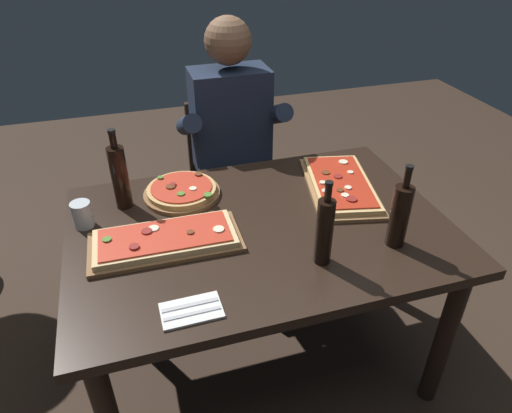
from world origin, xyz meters
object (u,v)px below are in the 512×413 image
Objects in this scene: vinegar_bottle_green at (400,215)px; diner_chair at (229,173)px; pizza_round_far at (182,191)px; wine_bottle_dark at (120,176)px; pizza_rectangular_left at (340,185)px; oil_bottle_amber at (324,230)px; seated_diner at (233,140)px; dining_table at (260,245)px; pizza_rectangular_front at (165,240)px; tumbler_near_camera at (82,215)px.

vinegar_bottle_green is 0.36× the size of diner_chair.
pizza_round_far is 0.71m from diner_chair.
vinegar_bottle_green is at bearing -30.34° from wine_bottle_dark.
wine_bottle_dark reaches higher than diner_chair.
wine_bottle_dark is (-0.23, -0.01, 0.11)m from pizza_round_far.
pizza_round_far is at bearing 3.17° from wine_bottle_dark.
pizza_rectangular_left is 1.74× the size of pizza_round_far.
pizza_rectangular_left is 0.50m from oil_bottle_amber.
dining_table is at bearing -96.75° from seated_diner.
dining_table is 4.48× the size of pizza_round_far.
oil_bottle_amber is (-0.26, -0.41, 0.11)m from pizza_rectangular_left.
oil_bottle_amber is 0.99× the size of vinegar_bottle_green.
seated_diner reaches higher than pizza_rectangular_front.
vinegar_bottle_green is at bearing -30.17° from dining_table.
vinegar_bottle_green reaches higher than diner_chair.
wine_bottle_dark is 0.74m from seated_diner.
vinegar_bottle_green reaches higher than tumbler_near_camera.
pizza_round_far is 3.14× the size of tumbler_near_camera.
pizza_rectangular_front is 0.77m from pizza_rectangular_left.
wine_bottle_dark reaches higher than pizza_rectangular_front.
diner_chair is at bearing 45.71° from wine_bottle_dark.
wine_bottle_dark is at bearing 32.14° from tumbler_near_camera.
pizza_round_far is at bearing -120.48° from diner_chair.
pizza_rectangular_front is (-0.35, -0.02, 0.11)m from dining_table.
wine_bottle_dark is 0.25× the size of seated_diner.
tumbler_near_camera is 0.11× the size of diner_chair.
vinegar_bottle_green is (0.67, -0.54, 0.10)m from pizza_round_far.
oil_bottle_amber is at bearing -87.12° from seated_diner.
pizza_rectangular_left is at bearing 12.41° from pizza_rectangular_front.
tumbler_near_camera is at bearing 157.74° from vinegar_bottle_green.
vinegar_bottle_green reaches higher than dining_table.
diner_chair is at bearing 92.57° from oil_bottle_amber.
oil_bottle_amber is at bearing -122.83° from pizza_rectangular_left.
seated_diner is (0.00, -0.12, 0.26)m from diner_chair.
pizza_rectangular_front is 0.33m from pizza_round_far.
wine_bottle_dark is 1.06× the size of oil_bottle_amber.
vinegar_bottle_green is at bearing -16.42° from pizza_rectangular_front.
wine_bottle_dark reaches higher than pizza_rectangular_left.
diner_chair reaches higher than pizza_rectangular_left.
pizza_round_far reaches higher than dining_table.
pizza_round_far is at bearing 15.81° from tumbler_near_camera.
wine_bottle_dark is (-0.47, 0.28, 0.23)m from dining_table.
diner_chair is 0.28m from seated_diner.
tumbler_near_camera is at bearing 163.63° from dining_table.
tumbler_near_camera reaches higher than pizza_round_far.
diner_chair reaches higher than dining_table.
wine_bottle_dark reaches higher than pizza_round_far.
vinegar_bottle_green reaches higher than pizza_rectangular_front.
seated_diner is (0.33, 0.44, -0.02)m from pizza_round_far.
dining_table is at bearing -95.81° from diner_chair.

